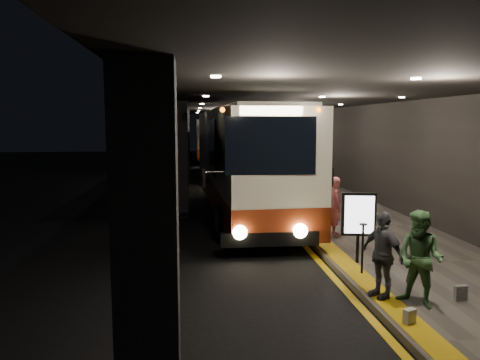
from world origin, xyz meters
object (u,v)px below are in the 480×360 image
passenger_waiting_green (420,259)px  bag_plain (409,316)px  coach_third (214,141)px  stanchion_post (362,249)px  passenger_waiting_grey (382,254)px  coach_main (244,165)px  bag_polka (460,293)px  info_sign (359,216)px  passenger_boarding (336,206)px  coach_second (218,150)px

passenger_waiting_green → bag_plain: size_ratio=6.90×
coach_third → stanchion_post: (1.89, -34.84, -1.12)m
passenger_waiting_grey → coach_main: bearing=166.9°
bag_polka → stanchion_post: stanchion_post is taller
info_sign → coach_main: bearing=117.6°
coach_third → passenger_boarding: bearing=-82.2°
coach_main → stanchion_post: size_ratio=11.21×
coach_third → passenger_boarding: (2.38, -31.19, -0.79)m
coach_main → stanchion_post: coach_main is taller
coach_second → bag_plain: 24.84m
coach_main → passenger_waiting_green: bearing=-80.0°
coach_third → passenger_waiting_grey: 36.33m
coach_main → info_sign: bearing=-76.9°
coach_second → passenger_waiting_green: size_ratio=6.07×
coach_third → coach_main: bearing=-86.5°
stanchion_post → passenger_waiting_green: bearing=-78.4°
coach_second → stanchion_post: (2.12, -22.02, -0.95)m
passenger_waiting_grey → bag_polka: 1.69m
coach_third → passenger_boarding: 31.29m
bag_plain → stanchion_post: 2.74m
stanchion_post → coach_second: bearing=95.5°
coach_main → bag_plain: size_ratio=48.98×
passenger_boarding → passenger_waiting_green: 5.59m
passenger_waiting_grey → bag_polka: passenger_waiting_grey is taller
coach_second → bag_polka: (3.46, -23.79, -1.38)m
coach_second → info_sign: size_ratio=6.33×
coach_main → bag_plain: bearing=-83.7°
coach_main → coach_second: (-0.25, 13.98, -0.26)m
passenger_waiting_green → info_sign: passenger_waiting_green is taller
stanchion_post → bag_plain: bearing=-93.1°
passenger_waiting_grey → bag_polka: size_ratio=5.77×
coach_second → passenger_boarding: (2.62, -18.36, -0.62)m
coach_main → passenger_waiting_grey: bearing=-82.5°
coach_second → passenger_boarding: 18.56m
coach_third → passenger_waiting_green: coach_third is taller
bag_polka → bag_plain: bearing=-148.1°
bag_polka → coach_third: bearing=95.0°
coach_third → bag_polka: size_ratio=40.84×
passenger_waiting_green → passenger_waiting_grey: 0.74m
info_sign → stanchion_post: info_sign is taller
coach_main → info_sign: coach_main is taller
coach_second → bag_plain: bearing=-84.7°
bag_plain → passenger_boarding: bearing=84.2°
info_sign → stanchion_post: size_ratio=1.51×
coach_third → info_sign: (2.08, -34.01, -0.51)m
coach_second → bag_plain: coach_second is taller
bag_polka → stanchion_post: (-1.34, 1.78, 0.43)m
bag_plain → info_sign: info_sign is taller
coach_third → info_sign: size_ratio=7.04×
stanchion_post → coach_main: bearing=103.1°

